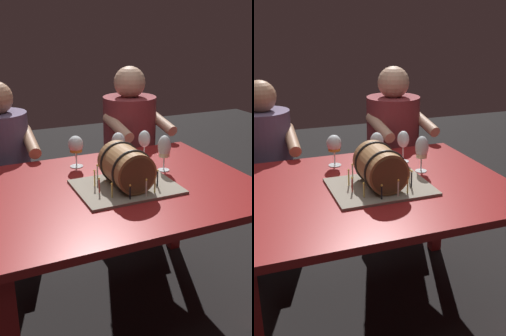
% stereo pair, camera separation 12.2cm
% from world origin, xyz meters
% --- Properties ---
extents(ground_plane, '(8.00, 8.00, 0.00)m').
position_xyz_m(ground_plane, '(0.00, 0.00, 0.00)').
color(ground_plane, black).
extents(dining_table, '(1.33, 1.02, 0.74)m').
position_xyz_m(dining_table, '(0.00, 0.00, 0.64)').
color(dining_table, maroon).
rests_on(dining_table, ground).
extents(barrel_cake, '(0.47, 0.36, 0.21)m').
position_xyz_m(barrel_cake, '(0.03, -0.04, 0.83)').
color(barrel_cake, gray).
rests_on(barrel_cake, dining_table).
extents(wine_glass_white, '(0.07, 0.07, 0.19)m').
position_xyz_m(wine_glass_white, '(0.30, 0.09, 0.86)').
color(wine_glass_white, white).
rests_on(wine_glass_white, dining_table).
extents(wine_glass_amber, '(0.08, 0.08, 0.17)m').
position_xyz_m(wine_glass_amber, '(-0.10, 0.33, 0.85)').
color(wine_glass_amber, white).
rests_on(wine_glass_amber, dining_table).
extents(wine_glass_empty, '(0.07, 0.07, 0.18)m').
position_xyz_m(wine_glass_empty, '(0.27, 0.26, 0.86)').
color(wine_glass_empty, white).
rests_on(wine_glass_empty, dining_table).
extents(wine_glass_rose, '(0.08, 0.08, 0.18)m').
position_xyz_m(wine_glass_rose, '(0.13, 0.29, 0.85)').
color(wine_glass_rose, white).
rests_on(wine_glass_rose, dining_table).
extents(person_seated_left, '(0.37, 0.46, 1.15)m').
position_xyz_m(person_seated_left, '(-0.43, 0.79, 0.53)').
color(person_seated_left, '#372D40').
rests_on(person_seated_left, ground).
extents(person_seated_right, '(0.42, 0.50, 1.20)m').
position_xyz_m(person_seated_right, '(0.43, 0.79, 0.57)').
color(person_seated_right, '#4C1B1E').
rests_on(person_seated_right, ground).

